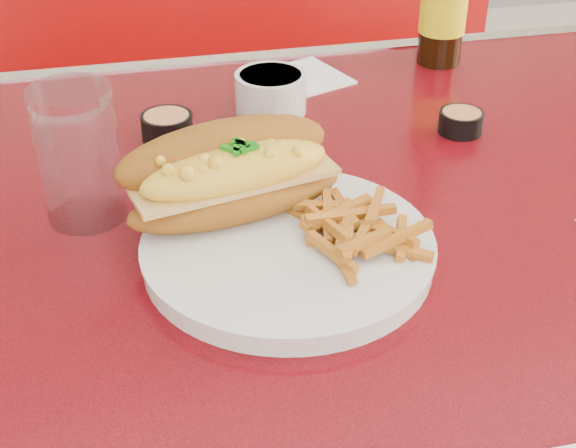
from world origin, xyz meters
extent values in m
cube|color=red|center=(0.00, 0.00, 0.75)|extent=(1.20, 0.80, 0.04)
cube|color=silver|center=(0.00, 0.40, 0.75)|extent=(1.22, 0.03, 0.04)
cylinder|color=silver|center=(0.00, 0.00, 0.37)|extent=(0.09, 0.09, 0.72)
cube|color=#A00A0A|center=(0.00, 0.78, 0.23)|extent=(1.20, 0.50, 0.45)
cylinder|color=silver|center=(-0.12, -0.12, 0.78)|extent=(0.34, 0.34, 0.02)
cylinder|color=silver|center=(-0.12, -0.12, 0.79)|extent=(0.34, 0.34, 0.00)
ellipsoid|color=#985918|center=(-0.16, -0.06, 0.81)|extent=(0.23, 0.12, 0.04)
cube|color=#DAB061|center=(-0.16, -0.06, 0.83)|extent=(0.21, 0.10, 0.01)
ellipsoid|color=yellow|center=(-0.16, -0.06, 0.84)|extent=(0.20, 0.10, 0.04)
ellipsoid|color=#985918|center=(-0.17, -0.03, 0.84)|extent=(0.23, 0.13, 0.09)
cube|color=silver|center=(-0.06, -0.09, 0.79)|extent=(0.02, 0.12, 0.00)
cube|color=silver|center=(-0.07, -0.02, 0.79)|extent=(0.02, 0.03, 0.00)
cylinder|color=silver|center=(-0.07, 0.21, 0.80)|extent=(0.10, 0.10, 0.05)
cylinder|color=black|center=(-0.07, 0.21, 0.82)|extent=(0.09, 0.09, 0.01)
cylinder|color=black|center=(-0.21, 0.16, 0.79)|extent=(0.08, 0.08, 0.03)
cylinder|color=#CB7A4A|center=(-0.21, 0.16, 0.80)|extent=(0.07, 0.07, 0.01)
cylinder|color=black|center=(0.15, 0.10, 0.78)|extent=(0.07, 0.07, 0.03)
cylinder|color=#CB7A4A|center=(0.15, 0.10, 0.79)|extent=(0.06, 0.06, 0.01)
cylinder|color=black|center=(0.20, 0.32, 0.85)|extent=(0.08, 0.08, 0.16)
cylinder|color=yellow|center=(0.20, 0.32, 0.84)|extent=(0.08, 0.08, 0.06)
cylinder|color=silver|center=(-0.31, 0.01, 0.84)|extent=(0.10, 0.10, 0.14)
cube|color=white|center=(-0.01, 0.30, 0.77)|extent=(0.14, 0.14, 0.00)
camera|label=1|loc=(-0.26, -0.72, 1.22)|focal=50.00mm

